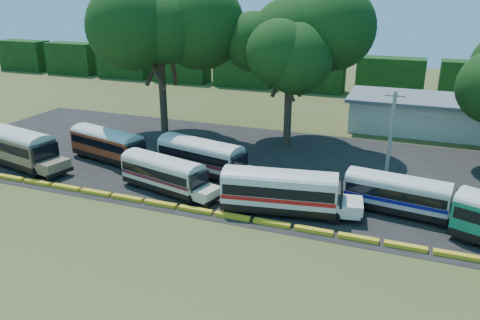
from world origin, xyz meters
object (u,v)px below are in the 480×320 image
(bus_white_red, at_px, (282,189))
(tree_west, at_px, (159,21))
(bus_beige, at_px, (16,145))
(bus_red, at_px, (108,143))
(bus_cream_west, at_px, (165,172))

(bus_white_red, bearing_deg, tree_west, 132.87)
(tree_west, bearing_deg, bus_beige, -122.28)
(bus_red, height_order, bus_cream_west, bus_red)
(bus_beige, height_order, bus_red, bus_beige)
(bus_red, xyz_separation_m, bus_white_red, (18.84, -5.01, 0.10))
(bus_beige, relative_size, bus_red, 1.15)
(bus_beige, bearing_deg, tree_west, 69.75)
(bus_cream_west, relative_size, tree_west, 0.54)
(bus_beige, relative_size, bus_cream_west, 1.22)
(bus_red, relative_size, bus_white_red, 0.94)
(bus_beige, height_order, tree_west, tree_west)
(bus_cream_west, bearing_deg, bus_red, 166.50)
(bus_cream_west, xyz_separation_m, bus_white_red, (10.15, -0.51, 0.23))
(bus_beige, distance_m, bus_cream_west, 15.93)
(bus_beige, distance_m, bus_white_red, 26.08)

